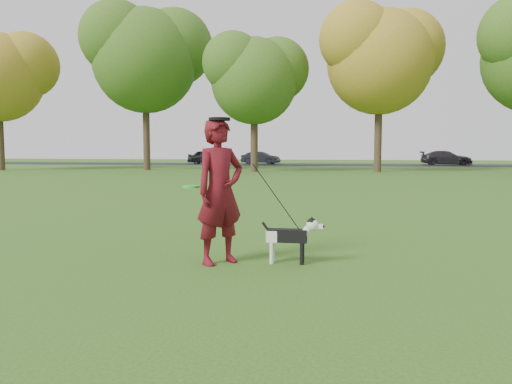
% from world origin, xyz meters
% --- Properties ---
extents(ground, '(120.00, 120.00, 0.00)m').
position_xyz_m(ground, '(0.00, 0.00, 0.00)').
color(ground, '#285116').
rests_on(ground, ground).
extents(road, '(120.00, 7.00, 0.02)m').
position_xyz_m(road, '(0.00, 40.00, 0.01)').
color(road, black).
rests_on(road, ground).
extents(man, '(0.83, 0.84, 1.95)m').
position_xyz_m(man, '(-0.23, -0.44, 0.97)').
color(man, '#510B14').
rests_on(man, ground).
extents(dog, '(0.85, 0.17, 0.65)m').
position_xyz_m(dog, '(0.72, -0.31, 0.39)').
color(dog, black).
rests_on(dog, ground).
extents(car_left, '(4.11, 2.10, 1.34)m').
position_xyz_m(car_left, '(-10.89, 40.00, 0.69)').
color(car_left, black).
rests_on(car_left, road).
extents(car_mid, '(3.81, 2.01, 1.19)m').
position_xyz_m(car_mid, '(-5.75, 40.00, 0.62)').
color(car_mid, black).
rests_on(car_mid, road).
extents(car_right, '(4.56, 2.14, 1.29)m').
position_xyz_m(car_right, '(11.09, 40.00, 0.66)').
color(car_right, black).
rests_on(car_right, road).
extents(man_held_items, '(1.57, 0.34, 1.52)m').
position_xyz_m(man_held_items, '(0.50, -0.41, 0.92)').
color(man_held_items, '#1BDC2E').
rests_on(man_held_items, ground).
extents(tree_row, '(51.74, 8.86, 12.01)m').
position_xyz_m(tree_row, '(-1.43, 26.07, 7.41)').
color(tree_row, '#38281C').
rests_on(tree_row, ground).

